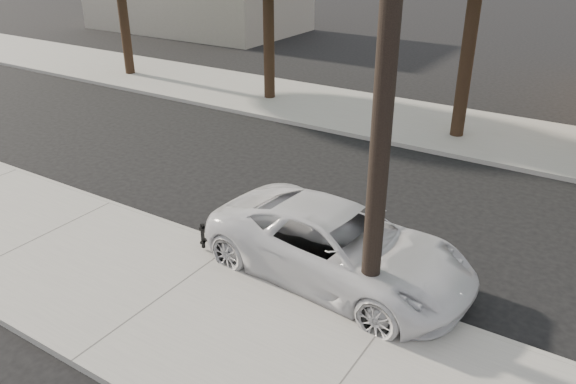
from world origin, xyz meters
name	(u,v)px	position (x,y,z in m)	size (l,w,h in m)	color
ground	(284,214)	(0.00, 0.00, 0.00)	(120.00, 120.00, 0.00)	black
near_sidewalk	(165,297)	(0.00, -4.30, 0.07)	(90.00, 4.40, 0.15)	gray
far_sidewalk	(408,121)	(0.00, 8.50, 0.07)	(90.00, 5.00, 0.15)	gray
curb_near	(234,248)	(0.00, -2.10, 0.07)	(90.00, 0.12, 0.16)	#9E9B93
utility_pole	(386,70)	(3.60, -2.70, 4.70)	(1.40, 0.34, 9.00)	black
police_cruiser	(339,246)	(2.49, -1.80, 0.78)	(2.58, 5.60, 1.55)	silver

